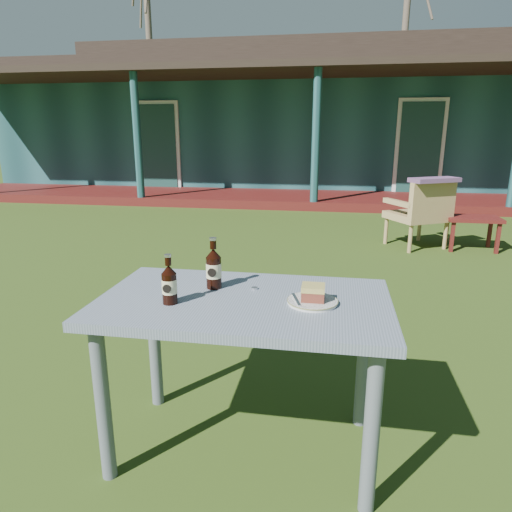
% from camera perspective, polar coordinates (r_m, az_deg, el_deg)
% --- Properties ---
extents(ground, '(80.00, 80.00, 0.00)m').
position_cam_1_polar(ground, '(3.63, 3.49, -7.10)').
color(ground, '#334916').
extents(pavilion, '(15.80, 8.30, 3.45)m').
position_cam_1_polar(pavilion, '(12.73, 8.48, 16.29)').
color(pavilion, '#1D484C').
rests_on(pavilion, ground).
extents(tree_left, '(0.28, 0.28, 10.50)m').
position_cam_1_polar(tree_left, '(22.77, -13.19, 24.87)').
color(tree_left, brown).
rests_on(tree_left, ground).
extents(tree_mid, '(0.28, 0.28, 9.50)m').
position_cam_1_polar(tree_mid, '(22.25, 17.97, 23.47)').
color(tree_mid, brown).
rests_on(tree_mid, ground).
extents(cafe_table, '(1.20, 0.70, 0.72)m').
position_cam_1_polar(cafe_table, '(1.93, -1.52, -8.14)').
color(cafe_table, slate).
rests_on(cafe_table, ground).
extents(plate, '(0.20, 0.20, 0.01)m').
position_cam_1_polar(plate, '(1.85, 7.07, -5.66)').
color(plate, silver).
rests_on(plate, cafe_table).
extents(cake_slice, '(0.09, 0.09, 0.06)m').
position_cam_1_polar(cake_slice, '(1.84, 7.15, -4.53)').
color(cake_slice, brown).
rests_on(cake_slice, plate).
extents(fork, '(0.05, 0.14, 0.00)m').
position_cam_1_polar(fork, '(1.84, 5.03, -5.44)').
color(fork, silver).
rests_on(fork, plate).
extents(cola_bottle_near, '(0.07, 0.07, 0.23)m').
position_cam_1_polar(cola_bottle_near, '(1.99, -5.31, -1.51)').
color(cola_bottle_near, black).
rests_on(cola_bottle_near, cafe_table).
extents(cola_bottle_far, '(0.06, 0.06, 0.20)m').
position_cam_1_polar(cola_bottle_far, '(1.84, -10.79, -3.46)').
color(cola_bottle_far, black).
rests_on(cola_bottle_far, cafe_table).
extents(bottle_cap, '(0.03, 0.03, 0.01)m').
position_cam_1_polar(bottle_cap, '(2.00, -0.18, -4.05)').
color(bottle_cap, silver).
rests_on(bottle_cap, cafe_table).
extents(armchair_left, '(0.80, 0.79, 0.82)m').
position_cam_1_polar(armchair_left, '(5.83, 20.01, 5.35)').
color(armchair_left, '#A88854').
rests_on(armchair_left, ground).
extents(floral_throw, '(0.62, 0.48, 0.05)m').
position_cam_1_polar(floral_throw, '(5.66, 21.43, 8.85)').
color(floral_throw, '#69456F').
rests_on(floral_throw, armchair_left).
extents(side_table, '(0.60, 0.40, 0.40)m').
position_cam_1_polar(side_table, '(6.00, 25.48, 3.89)').
color(side_table, '#4E1513').
rests_on(side_table, ground).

